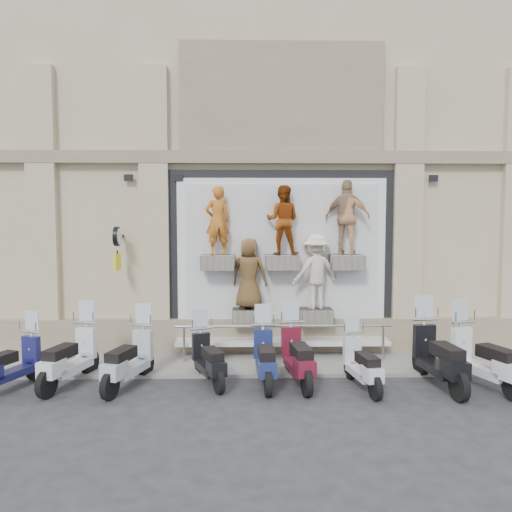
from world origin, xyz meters
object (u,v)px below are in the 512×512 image
object	(u,v)px
scooter_b	(69,346)
scooter_e	(265,347)
scooter_f	(298,345)
scooter_h	(439,344)
scooter_a	(10,353)
guard_rail	(284,345)
scooter_i	(485,347)
scooter_c	(129,348)
clock_sign_bracket	(117,243)
scooter_d	(209,349)
scooter_g	(362,354)

from	to	relation	value
scooter_b	scooter_e	xyz separation A→B (m)	(3.95, -0.01, -0.04)
scooter_f	scooter_h	distance (m)	2.81
scooter_a	scooter_f	distance (m)	5.68
guard_rail	scooter_a	size ratio (longest dim) A/B	2.80
scooter_a	scooter_i	distance (m)	9.33
scooter_a	scooter_e	distance (m)	5.02
scooter_b	scooter_c	distance (m)	1.23
scooter_i	clock_sign_bracket	bearing A→B (deg)	145.01
scooter_c	guard_rail	bearing A→B (deg)	41.24
scooter_d	scooter_i	bearing A→B (deg)	-26.22
scooter_b	scooter_f	distance (m)	4.61
clock_sign_bracket	scooter_f	bearing A→B (deg)	-24.42
scooter_e	scooter_i	xyz separation A→B (m)	(4.31, -0.36, 0.08)
scooter_d	scooter_i	xyz separation A→B (m)	(5.47, -0.44, 0.13)
scooter_f	clock_sign_bracket	bearing A→B (deg)	147.76
scooter_c	scooter_e	size ratio (longest dim) A/B	1.03
guard_rail	scooter_f	distance (m)	1.43
clock_sign_bracket	scooter_b	distance (m)	2.76
guard_rail	scooter_c	xyz separation A→B (m)	(-3.21, -1.51, 0.33)
guard_rail	scooter_g	distance (m)	2.22
guard_rail	scooter_f	bearing A→B (deg)	-82.91
scooter_a	scooter_d	distance (m)	3.87
clock_sign_bracket	scooter_a	distance (m)	3.34
scooter_b	scooter_h	size ratio (longest dim) A/B	0.93
scooter_b	scooter_d	xyz separation A→B (m)	(2.79, 0.07, -0.09)
scooter_e	scooter_i	size ratio (longest dim) A/B	0.91
guard_rail	clock_sign_bracket	world-z (taller)	clock_sign_bracket
scooter_a	scooter_e	world-z (taller)	scooter_e
scooter_e	guard_rail	bearing A→B (deg)	68.36
scooter_a	scooter_c	size ratio (longest dim) A/B	0.92
scooter_d	scooter_g	world-z (taller)	scooter_d
scooter_a	scooter_b	size ratio (longest dim) A/B	0.90
scooter_f	scooter_i	bearing A→B (deg)	-13.58
scooter_a	scooter_i	size ratio (longest dim) A/B	0.86
scooter_c	scooter_g	size ratio (longest dim) A/B	1.12
scooter_f	scooter_h	size ratio (longest dim) A/B	0.93
clock_sign_bracket	scooter_h	world-z (taller)	clock_sign_bracket
clock_sign_bracket	scooter_f	size ratio (longest dim) A/B	0.51
guard_rail	scooter_i	xyz separation A→B (m)	(3.83, -1.75, 0.38)
scooter_e	scooter_f	distance (m)	0.66
scooter_c	scooter_g	distance (m)	4.63
scooter_a	scooter_e	xyz separation A→B (m)	(5.01, 0.23, 0.04)
scooter_c	clock_sign_bracket	bearing A→B (deg)	125.34
scooter_b	scooter_c	world-z (taller)	scooter_b
scooter_g	scooter_i	distance (m)	2.42
clock_sign_bracket	scooter_h	distance (m)	7.44
scooter_b	scooter_h	world-z (taller)	scooter_h
scooter_e	scooter_d	bearing A→B (deg)	173.79
scooter_c	scooter_e	xyz separation A→B (m)	(2.72, 0.12, -0.02)
clock_sign_bracket	scooter_d	world-z (taller)	clock_sign_bracket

